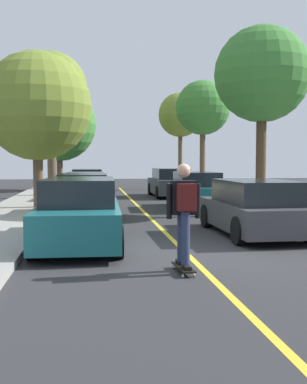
{
  "coord_description": "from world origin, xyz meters",
  "views": [
    {
      "loc": [
        -1.89,
        -9.18,
        1.87
      ],
      "look_at": [
        -0.11,
        4.52,
        0.96
      ],
      "focal_mm": 44.9,
      "sensor_mm": 36.0,
      "label": 1
    }
  ],
  "objects_px": {
    "street_tree_left_nearest": "(37,106)",
    "street_tree_left_far": "(59,124)",
    "parked_car_left_farthest": "(87,181)",
    "parked_car_right_far": "(170,183)",
    "street_tree_left_near": "(51,89)",
    "street_tree_right_nearest": "(262,75)",
    "skateboarder": "(184,208)",
    "parked_car_right_nearest": "(254,208)",
    "street_tree_right_far": "(180,115)",
    "parked_car_left_far": "(86,187)",
    "skateboard": "(183,267)",
    "parked_car_left_nearest": "(80,213)",
    "street_tree_right_near": "(203,108)",
    "parked_car_right_near": "(196,191)",
    "parked_car_left_near": "(84,196)"
  },
  "relations": [
    {
      "from": "street_tree_left_nearest",
      "to": "street_tree_left_far",
      "type": "relative_size",
      "value": 0.91
    },
    {
      "from": "parked_car_left_farthest",
      "to": "street_tree_left_nearest",
      "type": "height_order",
      "value": "street_tree_left_nearest"
    },
    {
      "from": "parked_car_right_far",
      "to": "street_tree_left_near",
      "type": "xyz_separation_m",
      "value": [
        -6.01,
        0.09,
        4.7
      ]
    },
    {
      "from": "street_tree_right_nearest",
      "to": "skateboarder",
      "type": "height_order",
      "value": "street_tree_right_nearest"
    },
    {
      "from": "street_tree_right_nearest",
      "to": "parked_car_right_nearest",
      "type": "bearing_deg",
      "value": -111.83
    },
    {
      "from": "street_tree_right_nearest",
      "to": "street_tree_right_far",
      "type": "height_order",
      "value": "street_tree_right_nearest"
    },
    {
      "from": "parked_car_left_farthest",
      "to": "street_tree_left_near",
      "type": "bearing_deg",
      "value": -117.28
    },
    {
      "from": "parked_car_left_far",
      "to": "street_tree_right_far",
      "type": "xyz_separation_m",
      "value": [
        6.01,
        8.86,
        4.14
      ]
    },
    {
      "from": "street_tree_left_far",
      "to": "skateboard",
      "type": "distance_m",
      "value": 23.38
    },
    {
      "from": "parked_car_left_nearest",
      "to": "street_tree_left_near",
      "type": "xyz_separation_m",
      "value": [
        -1.7,
        13.89,
        4.69
      ]
    },
    {
      "from": "parked_car_left_far",
      "to": "street_tree_left_nearest",
      "type": "height_order",
      "value": "street_tree_left_nearest"
    },
    {
      "from": "parked_car_left_nearest",
      "to": "street_tree_right_nearest",
      "type": "bearing_deg",
      "value": 40.6
    },
    {
      "from": "parked_car_left_farthest",
      "to": "street_tree_right_near",
      "type": "xyz_separation_m",
      "value": [
        6.01,
        -3.35,
        3.88
      ]
    },
    {
      "from": "parked_car_right_near",
      "to": "street_tree_left_near",
      "type": "xyz_separation_m",
      "value": [
        -6.01,
        6.2,
        4.72
      ]
    },
    {
      "from": "parked_car_left_far",
      "to": "parked_car_right_far",
      "type": "relative_size",
      "value": 0.99
    },
    {
      "from": "street_tree_right_nearest",
      "to": "street_tree_right_near",
      "type": "xyz_separation_m",
      "value": [
        0.0,
        8.68,
        -0.18
      ]
    },
    {
      "from": "parked_car_left_near",
      "to": "street_tree_left_nearest",
      "type": "distance_m",
      "value": 4.09
    },
    {
      "from": "parked_car_left_nearest",
      "to": "street_tree_right_far",
      "type": "distance_m",
      "value": 21.4
    },
    {
      "from": "parked_car_left_near",
      "to": "parked_car_right_near",
      "type": "bearing_deg",
      "value": 25.69
    },
    {
      "from": "parked_car_left_far",
      "to": "street_tree_right_far",
      "type": "bearing_deg",
      "value": 55.85
    },
    {
      "from": "parked_car_left_farthest",
      "to": "street_tree_left_near",
      "type": "xyz_separation_m",
      "value": [
        -1.7,
        -3.29,
        4.73
      ]
    },
    {
      "from": "street_tree_right_far",
      "to": "parked_car_left_nearest",
      "type": "bearing_deg",
      "value": -106.62
    },
    {
      "from": "parked_car_left_far",
      "to": "parked_car_right_far",
      "type": "xyz_separation_m",
      "value": [
        4.31,
        2.54,
        0.05
      ]
    },
    {
      "from": "street_tree_left_far",
      "to": "parked_car_right_near",
      "type": "bearing_deg",
      "value": -63.83
    },
    {
      "from": "parked_car_right_nearest",
      "to": "parked_car_right_near",
      "type": "bearing_deg",
      "value": 90.02
    },
    {
      "from": "parked_car_left_far",
      "to": "parked_car_right_far",
      "type": "bearing_deg",
      "value": 30.45
    },
    {
      "from": "skateboarder",
      "to": "parked_car_left_farthest",
      "type": "bearing_deg",
      "value": 95.08
    },
    {
      "from": "parked_car_right_nearest",
      "to": "parked_car_right_far",
      "type": "distance_m",
      "value": 12.89
    },
    {
      "from": "parked_car_right_nearest",
      "to": "street_tree_left_near",
      "type": "bearing_deg",
      "value": 114.85
    },
    {
      "from": "parked_car_left_near",
      "to": "skateboard",
      "type": "bearing_deg",
      "value": -78.12
    },
    {
      "from": "street_tree_left_nearest",
      "to": "skateboard",
      "type": "xyz_separation_m",
      "value": [
        3.48,
        -10.42,
        -3.77
      ]
    },
    {
      "from": "street_tree_left_far",
      "to": "parked_car_right_nearest",
      "type": "bearing_deg",
      "value": -72.45
    },
    {
      "from": "parked_car_left_near",
      "to": "street_tree_right_near",
      "type": "relative_size",
      "value": 0.75
    },
    {
      "from": "parked_car_left_near",
      "to": "street_tree_left_nearest",
      "type": "height_order",
      "value": "street_tree_left_nearest"
    },
    {
      "from": "skateboarder",
      "to": "street_tree_right_nearest",
      "type": "bearing_deg",
      "value": 62.23
    },
    {
      "from": "parked_car_right_near",
      "to": "parked_car_right_far",
      "type": "xyz_separation_m",
      "value": [
        0.0,
        6.11,
        0.02
      ]
    },
    {
      "from": "street_tree_right_near",
      "to": "street_tree_right_far",
      "type": "distance_m",
      "value": 6.3
    },
    {
      "from": "parked_car_left_far",
      "to": "parked_car_right_far",
      "type": "distance_m",
      "value": 5.0
    },
    {
      "from": "street_tree_right_nearest",
      "to": "street_tree_right_near",
      "type": "relative_size",
      "value": 1.07
    },
    {
      "from": "skateboarder",
      "to": "parked_car_left_nearest",
      "type": "bearing_deg",
      "value": 121.75
    },
    {
      "from": "street_tree_left_far",
      "to": "street_tree_right_near",
      "type": "distance_m",
      "value": 9.83
    },
    {
      "from": "street_tree_left_far",
      "to": "parked_car_left_farthest",
      "type": "bearing_deg",
      "value": -58.23
    },
    {
      "from": "street_tree_right_far",
      "to": "parked_car_right_nearest",
      "type": "bearing_deg",
      "value": -95.04
    },
    {
      "from": "parked_car_right_near",
      "to": "skateboard",
      "type": "bearing_deg",
      "value": -103.5
    },
    {
      "from": "street_tree_left_nearest",
      "to": "skateboarder",
      "type": "height_order",
      "value": "street_tree_left_nearest"
    },
    {
      "from": "parked_car_right_far",
      "to": "skateboard",
      "type": "xyz_separation_m",
      "value": [
        -2.53,
        -16.65,
        -0.62
      ]
    },
    {
      "from": "street_tree_left_nearest",
      "to": "street_tree_left_near",
      "type": "distance_m",
      "value": 6.5
    },
    {
      "from": "street_tree_left_nearest",
      "to": "street_tree_right_nearest",
      "type": "relative_size",
      "value": 0.92
    },
    {
      "from": "street_tree_right_near",
      "to": "skateboarder",
      "type": "height_order",
      "value": "street_tree_right_near"
    },
    {
      "from": "street_tree_right_nearest",
      "to": "skateboarder",
      "type": "xyz_separation_m",
      "value": [
        -4.23,
        -8.03,
        -3.66
      ]
    }
  ]
}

